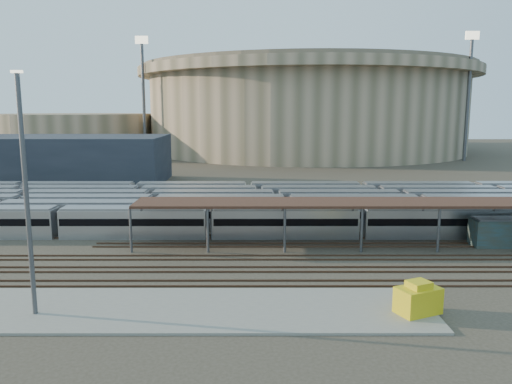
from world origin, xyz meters
name	(u,v)px	position (x,y,z in m)	size (l,w,h in m)	color
ground	(202,256)	(0.00, 0.00, 0.00)	(420.00, 420.00, 0.00)	#383026
apron	(119,309)	(-5.00, -15.00, 0.10)	(50.00, 9.00, 0.20)	gray
subway_trains	(239,207)	(3.56, 18.50, 1.80)	(129.97, 23.90, 3.60)	#B4B4B9
inspection_shed	(394,204)	(22.00, 4.00, 4.98)	(60.30, 6.00, 5.30)	#4E4E53
empty_tracks	(196,269)	(0.00, -5.00, 0.09)	(170.00, 9.62, 0.18)	#4C3323
stadium	(306,107)	(25.00, 140.00, 16.47)	(124.00, 124.00, 32.50)	tan
secondary_arena	(75,133)	(-60.00, 130.00, 7.00)	(56.00, 56.00, 14.00)	tan
service_building	(67,159)	(-35.00, 55.00, 5.00)	(42.00, 20.00, 10.00)	#1E232D
floodlight_0	(143,93)	(-30.00, 110.00, 20.65)	(4.00, 1.00, 38.40)	#4E4E53
floodlight_2	(468,92)	(70.00, 100.00, 20.65)	(4.00, 1.00, 38.40)	#4E4E53
floodlight_3	(218,97)	(-10.00, 160.00, 20.65)	(4.00, 1.00, 38.40)	#4E4E53
yard_light_pole	(26,196)	(-11.21, -16.03, 9.49)	(0.81, 0.36, 18.41)	#4E4E53
yellow_equipment	(418,300)	(18.50, -15.94, 1.22)	(3.28, 2.05, 2.05)	gold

